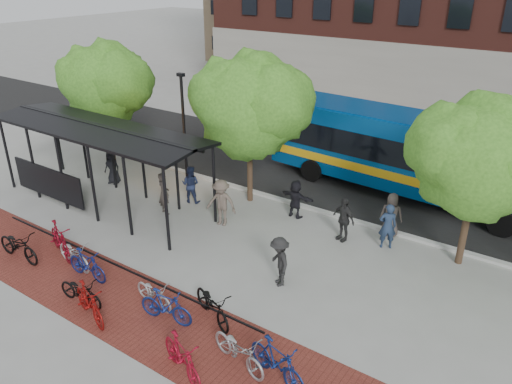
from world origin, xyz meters
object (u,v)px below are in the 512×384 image
Objects in this scene: pedestrian_6 at (391,215)px; tree_b at (252,102)px; tree_c at (483,155)px; pedestrian_9 at (279,262)px; bike_5 at (89,303)px; bike_11 at (277,362)px; bike_3 at (87,265)px; bus at (414,151)px; pedestrian_1 at (164,193)px; bike_6 at (154,293)px; pedestrian_2 at (191,184)px; bike_10 at (239,350)px; pedestrian_3 at (221,203)px; pedestrian_4 at (343,219)px; tree_a at (106,80)px; bus_shelter at (97,137)px; bike_1 at (60,240)px; pedestrian_7 at (388,226)px; bike_8 at (212,305)px; pedestrian_0 at (112,167)px; bike_4 at (81,291)px; lamp_post_left at (184,124)px; pedestrian_5 at (296,199)px; bike_0 at (18,245)px; bike_2 at (74,254)px; bike_9 at (182,357)px.

tree_b is at bearing -12.23° from pedestrian_6.
tree_c is 3.43× the size of pedestrian_9.
bike_11 is (5.81, 1.10, 0.00)m from bike_5.
pedestrian_9 is (3.65, 4.66, 0.28)m from bike_5.
bike_3 is (-1.07, -8.07, -3.93)m from tree_b.
bus reaches higher than pedestrian_1.
bike_6 is 1.00× the size of pedestrian_2.
bike_10 is 1.16× the size of pedestrian_2.
pedestrian_4 is (4.53, 1.65, -0.10)m from pedestrian_3.
tree_a is 10.16m from pedestrian_3.
bus_shelter reaches higher than pedestrian_9.
tree_b is 9.00m from tree_c.
bike_1 is at bearing 25.03° from pedestrian_6.
pedestrian_2 is 8.59m from pedestrian_7.
pedestrian_6 reaches higher than bike_8.
bike_8 is at bearing -37.70° from pedestrian_0.
tree_a reaches higher than pedestrian_1.
bike_4 is at bearing -90.71° from tree_b.
bike_1 is at bearing -82.39° from lamp_post_left.
bus is 8.15× the size of bike_6.
pedestrian_7 is (10.47, -0.76, -1.86)m from lamp_post_left.
pedestrian_5 is at bearing 3.83° from bike_6.
tree_a is 3.54× the size of pedestrian_4.
tree_c is at bearing 169.84° from pedestrian_2.
bus_shelter reaches higher than bike_11.
tree_a reaches higher than bike_0.
pedestrian_7 is at bearing -4.53° from tree_b.
tree_b reaches higher than bike_10.
bike_0 reaches higher than bike_10.
tree_a reaches higher than bike_2.
pedestrian_0 is 9.15m from pedestrian_5.
bike_11 is at bearing -87.24° from bike_6.
pedestrian_3 is at bearing -14.04° from pedestrian_0.
pedestrian_2 reaches higher than pedestrian_0.
pedestrian_1 is (-8.84, 5.16, 0.33)m from bike_11.
tree_b is at bearing 7.32° from pedestrian_0.
tree_c is at bearing -4.96° from bike_9.
bus is 7.76× the size of bike_4.
tree_a is at bearing -32.11° from pedestrian_2.
pedestrian_2 is at bearing -44.17° from lamp_post_left.
bus reaches higher than bike_5.
bus is 14.20m from bike_9.
lamp_post_left is 2.92× the size of bike_4.
tree_a is 2.91× the size of bike_0.
pedestrian_7 is (6.38, -0.51, -3.57)m from tree_b.
bike_0 is 6.98m from pedestrian_0.
pedestrian_9 is (2.00, -4.45, 0.05)m from pedestrian_5.
tree_a is 8.10m from pedestrian_1.
bike_6 is at bearing -86.53° from bike_3.
bike_10 is at bearing 119.67° from pedestrian_2.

